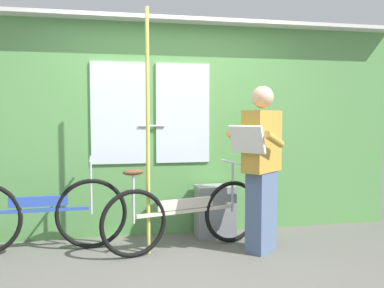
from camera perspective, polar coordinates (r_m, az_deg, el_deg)
The scene contains 7 objects.
ground_plane at distance 3.60m, azimuth -0.34°, elevation -18.02°, with size 6.38×4.04×0.04m, color #56544F.
train_door_wall at distance 4.53m, azimuth -3.34°, elevation 2.87°, with size 5.38×0.28×2.38m.
bicycle_near_door at distance 4.06m, azimuth -1.01°, elevation -9.94°, with size 1.68×0.59×0.86m.
bicycle_leaning_behind at distance 4.24m, azimuth -20.91°, elevation -9.24°, with size 1.70×0.44×0.92m.
passenger_reading_newspaper at distance 3.97m, azimuth 9.74°, elevation -2.97°, with size 0.61×0.59×1.61m.
trash_bin_by_wall at distance 4.54m, azimuth 3.23°, elevation -9.37°, with size 0.42×0.28×0.56m, color gray.
handrail_pole at distance 3.85m, azimuth -6.25°, elevation 1.62°, with size 0.04×0.04×2.34m, color #C6C14C.
Camera 1 is at (-0.63, -3.27, 1.32)m, focal length 37.81 mm.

